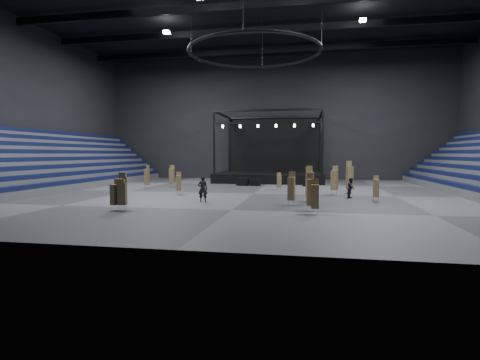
% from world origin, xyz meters
% --- Properties ---
extents(floor, '(50.00, 50.00, 0.00)m').
position_xyz_m(floor, '(0.00, 0.00, 0.00)').
color(floor, '#4D4D4F').
rests_on(floor, ground).
extents(wall_back, '(50.00, 0.20, 18.00)m').
position_xyz_m(wall_back, '(0.00, 21.00, 9.00)').
color(wall_back, black).
rests_on(wall_back, ground).
extents(wall_front, '(50.00, 0.20, 18.00)m').
position_xyz_m(wall_front, '(0.00, -21.00, 9.00)').
color(wall_front, black).
rests_on(wall_front, ground).
extents(wall_left, '(0.20, 42.00, 18.00)m').
position_xyz_m(wall_left, '(-25.00, 0.00, 9.00)').
color(wall_left, black).
rests_on(wall_left, ground).
extents(bleachers_left, '(7.20, 40.00, 6.40)m').
position_xyz_m(bleachers_left, '(-22.94, 0.00, 1.73)').
color(bleachers_left, '#545456').
rests_on(bleachers_left, floor).
extents(stage, '(14.00, 10.00, 9.20)m').
position_xyz_m(stage, '(0.00, 16.24, 1.45)').
color(stage, black).
rests_on(stage, floor).
extents(truss_ring, '(12.30, 12.30, 5.15)m').
position_xyz_m(truss_ring, '(-0.00, 0.00, 13.00)').
color(truss_ring, black).
rests_on(truss_ring, ceiling).
extents(roof_girders, '(49.00, 30.35, 0.70)m').
position_xyz_m(roof_girders, '(0.00, -0.00, 17.20)').
color(roof_girders, black).
rests_on(roof_girders, ceiling).
extents(flight_case_left, '(1.53, 1.19, 0.91)m').
position_xyz_m(flight_case_left, '(-2.56, 8.39, 0.46)').
color(flight_case_left, black).
rests_on(flight_case_left, floor).
extents(flight_case_mid, '(1.28, 0.75, 0.81)m').
position_xyz_m(flight_case_mid, '(-1.08, 8.42, 0.40)').
color(flight_case_mid, black).
rests_on(flight_case_mid, floor).
extents(flight_case_right, '(1.21, 0.72, 0.76)m').
position_xyz_m(flight_case_right, '(4.97, 8.83, 0.38)').
color(flight_case_right, black).
rests_on(flight_case_right, floor).
extents(chair_stack_0, '(0.66, 0.66, 3.07)m').
position_xyz_m(chair_stack_0, '(8.82, 1.84, 1.56)').
color(chair_stack_0, silver).
rests_on(chair_stack_0, floor).
extents(chair_stack_1, '(0.55, 0.55, 2.09)m').
position_xyz_m(chair_stack_1, '(-6.67, -2.04, 1.10)').
color(chair_stack_1, silver).
rests_on(chair_stack_1, floor).
extents(chair_stack_2, '(0.52, 0.52, 2.50)m').
position_xyz_m(chair_stack_2, '(5.10, -10.04, 1.27)').
color(chair_stack_2, silver).
rests_on(chair_stack_2, floor).
extents(chair_stack_3, '(0.42, 0.42, 2.05)m').
position_xyz_m(chair_stack_3, '(10.20, -4.11, 1.07)').
color(chair_stack_3, silver).
rests_on(chair_stack_3, floor).
extents(chair_stack_4, '(0.59, 0.59, 2.47)m').
position_xyz_m(chair_stack_4, '(-10.01, 5.10, 1.30)').
color(chair_stack_4, silver).
rests_on(chair_stack_4, floor).
extents(chair_stack_5, '(0.64, 0.64, 2.80)m').
position_xyz_m(chair_stack_5, '(5.10, -5.52, 1.44)').
color(chair_stack_5, silver).
rests_on(chair_stack_5, floor).
extents(chair_stack_6, '(0.51, 0.51, 1.83)m').
position_xyz_m(chair_stack_6, '(2.10, 3.19, 0.98)').
color(chair_stack_6, silver).
rests_on(chair_stack_6, floor).
extents(chair_stack_7, '(0.54, 0.54, 2.17)m').
position_xyz_m(chair_stack_7, '(-6.96, -11.99, 1.14)').
color(chair_stack_7, silver).
rests_on(chair_stack_7, floor).
extents(chair_stack_8, '(0.55, 0.55, 2.45)m').
position_xyz_m(chair_stack_8, '(3.80, -7.62, 1.27)').
color(chair_stack_8, silver).
rests_on(chair_stack_8, floor).
extents(chair_stack_9, '(0.58, 0.58, 2.51)m').
position_xyz_m(chair_stack_9, '(-12.34, 3.65, 1.27)').
color(chair_stack_9, silver).
rests_on(chair_stack_9, floor).
extents(chair_stack_10, '(0.47, 0.47, 1.89)m').
position_xyz_m(chair_stack_10, '(-11.51, -3.19, 1.02)').
color(chair_stack_10, silver).
rests_on(chair_stack_10, floor).
extents(chair_stack_11, '(0.51, 0.51, 2.50)m').
position_xyz_m(chair_stack_11, '(-7.04, -11.99, 1.27)').
color(chair_stack_11, silver).
rests_on(chair_stack_11, floor).
extents(chair_stack_12, '(0.56, 0.56, 2.04)m').
position_xyz_m(chair_stack_12, '(-7.54, -11.99, 1.07)').
color(chair_stack_12, silver).
rests_on(chair_stack_12, floor).
extents(chair_stack_13, '(0.48, 0.48, 2.19)m').
position_xyz_m(chair_stack_13, '(5.40, -11.36, 1.15)').
color(chair_stack_13, silver).
rests_on(chair_stack_13, floor).
extents(chair_stack_14, '(0.70, 0.70, 2.65)m').
position_xyz_m(chair_stack_14, '(7.34, 0.27, 1.38)').
color(chair_stack_14, silver).
rests_on(chair_stack_14, floor).
extents(man_center, '(0.83, 0.63, 2.03)m').
position_xyz_m(man_center, '(-3.04, -6.74, 1.01)').
color(man_center, black).
rests_on(man_center, floor).
extents(crew_member, '(0.91, 1.01, 1.70)m').
position_xyz_m(crew_member, '(8.56, -2.04, 0.85)').
color(crew_member, black).
rests_on(crew_member, floor).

